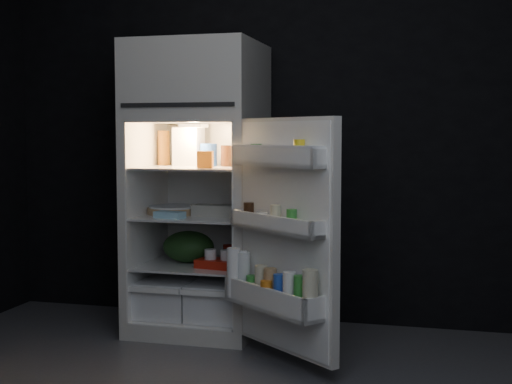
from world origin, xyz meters
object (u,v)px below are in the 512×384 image
(milk_jug, at_px, (189,147))
(egg_carton, at_px, (217,211))
(refrigerator, at_px, (199,178))
(yogurt_tray, at_px, (220,264))
(fridge_door, at_px, (282,240))

(milk_jug, xyz_separation_m, egg_carton, (0.23, -0.14, -0.38))
(refrigerator, bearing_deg, yogurt_tray, -41.38)
(milk_jug, bearing_deg, refrigerator, -31.02)
(fridge_door, distance_m, yogurt_tray, 0.70)
(fridge_door, relative_size, milk_jug, 5.08)
(refrigerator, xyz_separation_m, fridge_door, (0.67, -0.61, -0.28))
(milk_jug, bearing_deg, fridge_door, -41.31)
(refrigerator, height_order, yogurt_tray, refrigerator)
(refrigerator, relative_size, egg_carton, 5.86)
(milk_jug, bearing_deg, egg_carton, -30.48)
(milk_jug, xyz_separation_m, yogurt_tray, (0.27, -0.22, -0.69))
(fridge_door, height_order, milk_jug, fridge_door)
(refrigerator, bearing_deg, fridge_door, -42.74)
(egg_carton, bearing_deg, yogurt_tray, -57.62)
(egg_carton, bearing_deg, fridge_door, -39.82)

